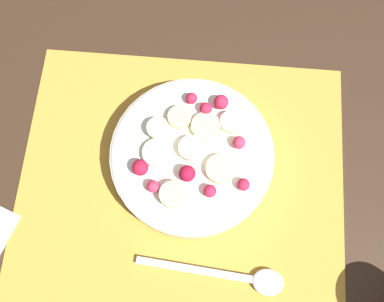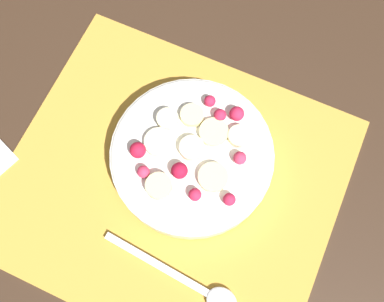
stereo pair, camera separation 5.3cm
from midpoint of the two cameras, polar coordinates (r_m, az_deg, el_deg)
The scene contains 4 objects.
ground_plane at distance 0.57m, azimuth 0.00°, elevation -4.64°, with size 3.00×3.00×0.00m, color #382619.
placemat at distance 0.56m, azimuth 0.00°, elevation -4.58°, with size 0.43×0.38×0.01m.
fruit_bowl at distance 0.55m, azimuth 2.72°, elevation -1.02°, with size 0.21×0.21×0.05m.
spoon at distance 0.55m, azimuth 3.76°, elevation -18.23°, with size 0.18×0.04×0.01m.
Camera 2 is at (0.08, -0.11, 0.55)m, focal length 40.00 mm.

